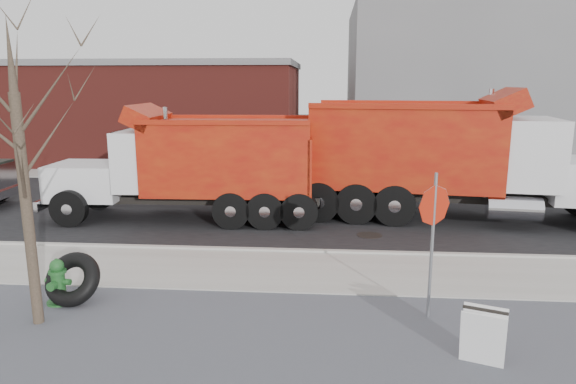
# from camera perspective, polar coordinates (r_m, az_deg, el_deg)

# --- Properties ---
(ground) EXTENTS (120.00, 120.00, 0.00)m
(ground) POSITION_cam_1_polar(r_m,az_deg,el_deg) (11.48, -4.97, -9.17)
(ground) COLOR #383328
(ground) RESTS_ON ground
(gravel_verge) EXTENTS (60.00, 5.00, 0.03)m
(gravel_verge) POSITION_cam_1_polar(r_m,az_deg,el_deg) (8.37, -9.05, -17.66)
(gravel_verge) COLOR slate
(gravel_verge) RESTS_ON ground
(sidewalk) EXTENTS (60.00, 2.50, 0.06)m
(sidewalk) POSITION_cam_1_polar(r_m,az_deg,el_deg) (11.70, -4.77, -8.59)
(sidewalk) COLOR #9E9B93
(sidewalk) RESTS_ON ground
(curb) EXTENTS (60.00, 0.15, 0.11)m
(curb) POSITION_cam_1_polar(r_m,az_deg,el_deg) (12.91, -3.85, -6.48)
(curb) COLOR #9E9B93
(curb) RESTS_ON ground
(road) EXTENTS (60.00, 9.40, 0.02)m
(road) POSITION_cam_1_polar(r_m,az_deg,el_deg) (17.45, -1.62, -1.70)
(road) COLOR black
(road) RESTS_ON ground
(far_sidewalk) EXTENTS (60.00, 2.00, 0.06)m
(far_sidewalk) POSITION_cam_1_polar(r_m,az_deg,el_deg) (23.00, -0.12, 1.69)
(far_sidewalk) COLOR #9E9B93
(far_sidewalk) RESTS_ON ground
(building_grey) EXTENTS (12.00, 10.00, 8.00)m
(building_grey) POSITION_cam_1_polar(r_m,az_deg,el_deg) (29.45, 18.96, 11.08)
(building_grey) COLOR slate
(building_grey) RESTS_ON ground
(building_brick) EXTENTS (20.20, 8.20, 5.30)m
(building_brick) POSITION_cam_1_polar(r_m,az_deg,el_deg) (30.02, -18.92, 8.51)
(building_brick) COLOR maroon
(building_brick) RESTS_ON ground
(bare_tree) EXTENTS (3.20, 3.20, 5.20)m
(bare_tree) POSITION_cam_1_polar(r_m,az_deg,el_deg) (9.44, -27.74, 5.52)
(bare_tree) COLOR #382D23
(bare_tree) RESTS_ON ground
(fire_hydrant) EXTENTS (0.51, 0.50, 0.91)m
(fire_hydrant) POSITION_cam_1_polar(r_m,az_deg,el_deg) (10.79, -24.17, -9.27)
(fire_hydrant) COLOR #286325
(fire_hydrant) RESTS_ON ground
(truck_tire) EXTENTS (1.14, 0.95, 1.04)m
(truck_tire) POSITION_cam_1_polar(r_m,az_deg,el_deg) (10.74, -22.81, -8.92)
(truck_tire) COLOR black
(truck_tire) RESTS_ON ground
(stop_sign) EXTENTS (0.61, 0.44, 2.65)m
(stop_sign) POSITION_cam_1_polar(r_m,az_deg,el_deg) (9.22, 15.86, -3.07)
(stop_sign) COLOR gray
(stop_sign) RESTS_ON ground
(sandwich_board) EXTENTS (0.73, 0.59, 0.88)m
(sandwich_board) POSITION_cam_1_polar(r_m,az_deg,el_deg) (8.39, 20.86, -14.77)
(sandwich_board) COLOR white
(sandwich_board) RESTS_ON ground
(dump_truck_red_a) EXTENTS (10.02, 3.77, 3.95)m
(dump_truck_red_a) POSITION_cam_1_polar(r_m,az_deg,el_deg) (16.39, 17.42, 3.97)
(dump_truck_red_a) COLOR black
(dump_truck_red_a) RESTS_ON ground
(dump_truck_red_b) EXTENTS (8.23, 2.58, 3.47)m
(dump_truck_red_b) POSITION_cam_1_polar(r_m,az_deg,el_deg) (15.84, -10.24, 3.19)
(dump_truck_red_b) COLOR black
(dump_truck_red_b) RESTS_ON ground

